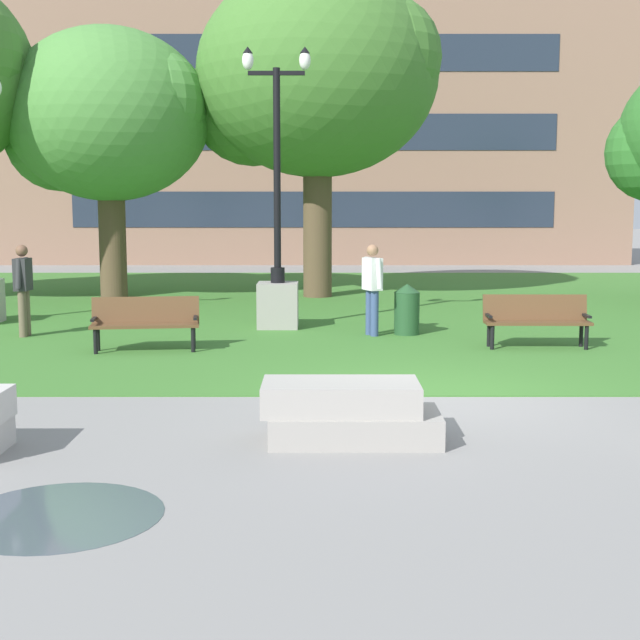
{
  "coord_description": "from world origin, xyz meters",
  "views": [
    {
      "loc": [
        -1.47,
        -11.35,
        2.53
      ],
      "look_at": [
        -1.43,
        -1.4,
        1.2
      ],
      "focal_mm": 50.0,
      "sensor_mm": 36.0,
      "label": 1
    }
  ],
  "objects_px": {
    "concrete_block_left": "(345,413)",
    "person_bystander_far_lawn": "(20,285)",
    "trash_bin": "(404,309)",
    "person_bystander_near_lawn": "(369,284)",
    "park_bench_near_right": "(533,317)",
    "lamp_post_center": "(275,273)",
    "park_bench_near_left": "(142,320)"
  },
  "relations": [
    {
      "from": "park_bench_near_left",
      "to": "park_bench_near_right",
      "type": "relative_size",
      "value": 1.02
    },
    {
      "from": "park_bench_near_left",
      "to": "person_bystander_far_lawn",
      "type": "xyz_separation_m",
      "value": [
        -2.57,
        1.6,
        0.44
      ]
    },
    {
      "from": "park_bench_near_right",
      "to": "lamp_post_center",
      "type": "xyz_separation_m",
      "value": [
        -4.58,
        2.41,
        0.58
      ]
    },
    {
      "from": "park_bench_near_right",
      "to": "person_bystander_near_lawn",
      "type": "bearing_deg",
      "value": 153.89
    },
    {
      "from": "park_bench_near_left",
      "to": "lamp_post_center",
      "type": "xyz_separation_m",
      "value": [
        2.11,
        2.76,
        0.58
      ]
    },
    {
      "from": "concrete_block_left",
      "to": "person_bystander_far_lawn",
      "type": "relative_size",
      "value": 1.1
    },
    {
      "from": "park_bench_near_right",
      "to": "person_bystander_near_lawn",
      "type": "xyz_separation_m",
      "value": [
        -2.76,
        1.35,
        0.44
      ]
    },
    {
      "from": "concrete_block_left",
      "to": "person_bystander_far_lawn",
      "type": "distance_m",
      "value": 9.34
    },
    {
      "from": "park_bench_near_left",
      "to": "concrete_block_left",
      "type": "bearing_deg",
      "value": -60.21
    },
    {
      "from": "trash_bin",
      "to": "person_bystander_near_lawn",
      "type": "relative_size",
      "value": 0.56
    },
    {
      "from": "person_bystander_far_lawn",
      "to": "park_bench_near_left",
      "type": "bearing_deg",
      "value": -31.84
    },
    {
      "from": "lamp_post_center",
      "to": "concrete_block_left",
      "type": "bearing_deg",
      "value": -82.29
    },
    {
      "from": "trash_bin",
      "to": "person_bystander_near_lawn",
      "type": "bearing_deg",
      "value": -168.42
    },
    {
      "from": "trash_bin",
      "to": "person_bystander_far_lawn",
      "type": "bearing_deg",
      "value": -178.09
    },
    {
      "from": "concrete_block_left",
      "to": "park_bench_near_right",
      "type": "xyz_separation_m",
      "value": [
        3.44,
        6.03,
        0.23
      ]
    },
    {
      "from": "person_bystander_far_lawn",
      "to": "concrete_block_left",
      "type": "bearing_deg",
      "value": -51.32
    },
    {
      "from": "park_bench_near_right",
      "to": "lamp_post_center",
      "type": "height_order",
      "value": "lamp_post_center"
    },
    {
      "from": "concrete_block_left",
      "to": "trash_bin",
      "type": "bearing_deg",
      "value": 79.85
    },
    {
      "from": "concrete_block_left",
      "to": "lamp_post_center",
      "type": "relative_size",
      "value": 0.34
    },
    {
      "from": "park_bench_near_left",
      "to": "lamp_post_center",
      "type": "distance_m",
      "value": 3.52
    },
    {
      "from": "concrete_block_left",
      "to": "park_bench_near_left",
      "type": "distance_m",
      "value": 6.55
    },
    {
      "from": "concrete_block_left",
      "to": "park_bench_near_left",
      "type": "xyz_separation_m",
      "value": [
        -3.25,
        5.68,
        0.23
      ]
    },
    {
      "from": "trash_bin",
      "to": "concrete_block_left",
      "type": "bearing_deg",
      "value": -100.15
    },
    {
      "from": "park_bench_near_right",
      "to": "person_bystander_far_lawn",
      "type": "xyz_separation_m",
      "value": [
        -9.26,
        1.25,
        0.44
      ]
    },
    {
      "from": "person_bystander_near_lawn",
      "to": "concrete_block_left",
      "type": "bearing_deg",
      "value": -95.25
    },
    {
      "from": "concrete_block_left",
      "to": "person_bystander_far_lawn",
      "type": "xyz_separation_m",
      "value": [
        -5.82,
        7.28,
        0.68
      ]
    },
    {
      "from": "concrete_block_left",
      "to": "person_bystander_near_lawn",
      "type": "bearing_deg",
      "value": 84.75
    },
    {
      "from": "concrete_block_left",
      "to": "lamp_post_center",
      "type": "distance_m",
      "value": 8.55
    },
    {
      "from": "park_bench_near_left",
      "to": "person_bystander_far_lawn",
      "type": "relative_size",
      "value": 1.08
    },
    {
      "from": "park_bench_near_left",
      "to": "person_bystander_far_lawn",
      "type": "height_order",
      "value": "person_bystander_far_lawn"
    },
    {
      "from": "person_bystander_far_lawn",
      "to": "lamp_post_center",
      "type": "bearing_deg",
      "value": 13.93
    },
    {
      "from": "concrete_block_left",
      "to": "lamp_post_center",
      "type": "height_order",
      "value": "lamp_post_center"
    }
  ]
}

